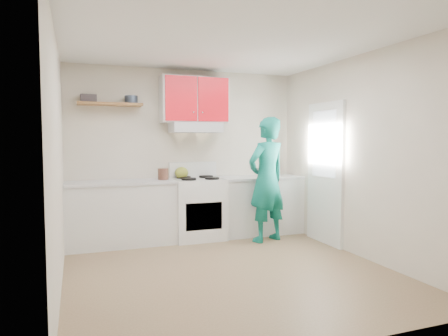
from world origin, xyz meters
name	(u,v)px	position (x,y,z in m)	size (l,w,h in m)	color
floor	(228,270)	(0.00, 0.00, 0.00)	(3.80, 3.80, 0.00)	brown
ceiling	(228,42)	(0.00, 0.00, 2.60)	(3.60, 3.80, 0.04)	white
back_wall	(186,153)	(0.00, 1.90, 1.30)	(3.60, 0.04, 2.60)	beige
front_wall	(324,170)	(0.00, -1.90, 1.30)	(3.60, 0.04, 2.60)	beige
left_wall	(58,161)	(-1.80, 0.00, 1.30)	(0.04, 3.80, 2.60)	beige
right_wall	(358,156)	(1.80, 0.00, 1.30)	(0.04, 3.80, 2.60)	beige
door	(325,173)	(1.78, 0.70, 1.02)	(0.05, 0.85, 2.05)	white
door_glass	(324,144)	(1.75, 0.70, 1.45)	(0.01, 0.55, 0.95)	white
counter_left	(121,214)	(-1.04, 1.60, 0.45)	(1.52, 0.60, 0.90)	silver
counter_right	(259,205)	(1.14, 1.60, 0.45)	(1.32, 0.60, 0.90)	silver
stove	(198,209)	(0.10, 1.57, 0.46)	(0.76, 0.65, 0.92)	white
range_hood	(196,128)	(0.10, 1.68, 1.70)	(0.76, 0.44, 0.15)	silver
upper_cabinets	(194,100)	(0.10, 1.73, 2.12)	(1.02, 0.33, 0.70)	red
shelf	(110,104)	(-1.15, 1.75, 2.02)	(0.90, 0.30, 0.04)	brown
books	(88,98)	(-1.44, 1.76, 2.09)	(0.21, 0.15, 0.11)	#3B3439
tin	(131,100)	(-0.85, 1.76, 2.10)	(0.19, 0.19, 0.12)	#333D4C
kettle	(182,173)	(-0.12, 1.70, 1.01)	(0.21, 0.21, 0.18)	olive
crock	(163,175)	(-0.42, 1.61, 0.99)	(0.16, 0.16, 0.19)	#533124
cutting_board	(248,177)	(0.95, 1.62, 0.91)	(0.29, 0.21, 0.02)	olive
silicone_mat	(281,177)	(1.54, 1.62, 0.90)	(0.33, 0.27, 0.01)	red
person	(267,180)	(1.02, 1.09, 0.92)	(0.67, 0.44, 1.84)	#0C6E5F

